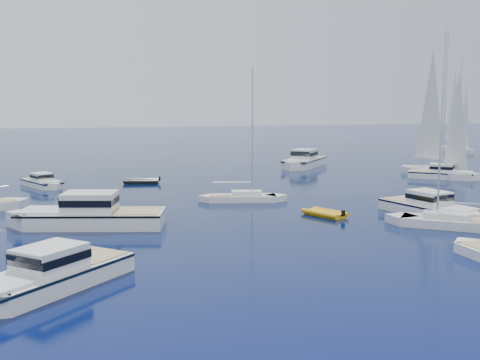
{
  "coord_description": "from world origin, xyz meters",
  "views": [
    {
      "loc": [
        -17.43,
        -23.18,
        9.0
      ],
      "look_at": [
        -3.63,
        25.69,
        2.2
      ],
      "focal_mm": 42.88,
      "sensor_mm": 36.0,
      "label": 1
    }
  ],
  "objects": [
    {
      "name": "sailboat_mid_r",
      "position": [
        8.61,
        12.13,
        0.0
      ],
      "size": [
        9.41,
        8.24,
        14.65
      ],
      "primitive_type": null,
      "rotation": [
        0.0,
        0.0,
        0.9
      ],
      "color": "silver",
      "rests_on": "ground"
    },
    {
      "name": "tender_grey_far",
      "position": [
        -10.72,
        41.91,
        0.0
      ],
      "size": [
        4.52,
        3.01,
        0.95
      ],
      "primitive_type": null,
      "rotation": [
        0.0,
        0.0,
        1.37
      ],
      "color": "black",
      "rests_on": "ground"
    },
    {
      "name": "ground",
      "position": [
        0.0,
        0.0,
        0.0
      ],
      "size": [
        400.0,
        400.0,
        0.0
      ],
      "primitive_type": "plane",
      "color": "#090F58",
      "rests_on": "ground"
    },
    {
      "name": "motor_cruiser_far_r",
      "position": [
        24.77,
        36.07,
        0.0
      ],
      "size": [
        8.44,
        7.7,
        2.3
      ],
      "primitive_type": null,
      "rotation": [
        0.0,
        0.0,
        4.01
      ],
      "color": "white",
      "rests_on": "ground"
    },
    {
      "name": "sailboat_sails_far",
      "position": [
        50.49,
        69.06,
        0.0
      ],
      "size": [
        5.49,
        12.94,
        18.46
      ],
      "primitive_type": null,
      "rotation": [
        0.0,
        0.0,
        2.96
      ],
      "color": "white",
      "rests_on": "ground"
    },
    {
      "name": "tender_yellow",
      "position": [
        1.46,
        18.59,
        0.0
      ],
      "size": [
        3.45,
        4.33,
        0.95
      ],
      "primitive_type": null,
      "rotation": [
        0.0,
        0.0,
        0.42
      ],
      "color": "#E8A20D",
      "rests_on": "ground"
    },
    {
      "name": "motor_cruiser_distant",
      "position": [
        13.45,
        52.65,
        0.0
      ],
      "size": [
        10.81,
        11.74,
        3.21
      ],
      "primitive_type": null,
      "rotation": [
        0.0,
        0.0,
        2.43
      ],
      "color": "silver",
      "rests_on": "ground"
    },
    {
      "name": "motor_cruiser_centre",
      "position": [
        -17.03,
        19.69,
        0.0
      ],
      "size": [
        13.01,
        6.92,
        3.27
      ],
      "primitive_type": null,
      "rotation": [
        0.0,
        0.0,
        1.31
      ],
      "color": "silver",
      "rests_on": "ground"
    },
    {
      "name": "motor_cruiser_left",
      "position": [
        -19.12,
        5.29,
        0.0
      ],
      "size": [
        9.53,
        9.56,
        2.71
      ],
      "primitive_type": null,
      "rotation": [
        0.0,
        0.0,
        2.36
      ],
      "color": "silver",
      "rests_on": "ground"
    },
    {
      "name": "motor_cruiser_right",
      "position": [
        9.73,
        16.35,
        0.0
      ],
      "size": [
        5.26,
        10.29,
        2.59
      ],
      "primitive_type": null,
      "rotation": [
        0.0,
        0.0,
        3.38
      ],
      "color": "white",
      "rests_on": "ground"
    },
    {
      "name": "sailboat_sails_r",
      "position": [
        25.37,
        38.67,
        0.0
      ],
      "size": [
        5.08,
        12.68,
        18.12
      ],
      "primitive_type": null,
      "rotation": [
        0.0,
        0.0,
        3.3
      ],
      "color": "white",
      "rests_on": "ground"
    },
    {
      "name": "motor_cruiser_horizon",
      "position": [
        -21.36,
        41.9,
        0.0
      ],
      "size": [
        5.42,
        7.69,
        1.96
      ],
      "primitive_type": null,
      "rotation": [
        0.0,
        0.0,
        3.61
      ],
      "color": "white",
      "rests_on": "ground"
    },
    {
      "name": "sailboat_centre",
      "position": [
        -2.93,
        27.19,
        0.0
      ],
      "size": [
        8.97,
        4.09,
        12.77
      ],
      "primitive_type": null,
      "rotation": [
        0.0,
        0.0,
        4.49
      ],
      "color": "silver",
      "rests_on": "ground"
    }
  ]
}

